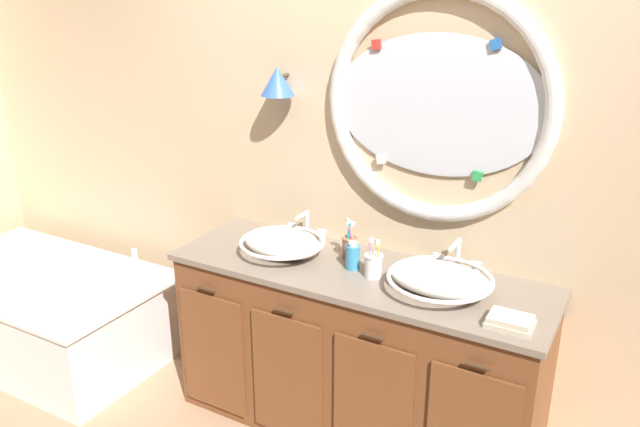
{
  "coord_description": "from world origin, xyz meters",
  "views": [
    {
      "loc": [
        1.21,
        -2.17,
        2.15
      ],
      "look_at": [
        -0.15,
        0.25,
        1.13
      ],
      "focal_mm": 35.45,
      "sensor_mm": 36.0,
      "label": 1
    }
  ],
  "objects_px": {
    "sink_basin_left": "(282,243)",
    "folded_hand_towel": "(510,322)",
    "sink_basin_right": "(440,279)",
    "toothbrush_holder_right": "(373,265)",
    "bathtub": "(44,303)",
    "soap_dispenser": "(353,256)",
    "toothbrush_holder_left": "(349,246)"
  },
  "relations": [
    {
      "from": "sink_basin_right",
      "to": "folded_hand_towel",
      "type": "height_order",
      "value": "sink_basin_right"
    },
    {
      "from": "toothbrush_holder_right",
      "to": "soap_dispenser",
      "type": "relative_size",
      "value": 1.29
    },
    {
      "from": "toothbrush_holder_right",
      "to": "bathtub",
      "type": "bearing_deg",
      "value": -173.07
    },
    {
      "from": "bathtub",
      "to": "folded_hand_towel",
      "type": "distance_m",
      "value": 2.79
    },
    {
      "from": "bathtub",
      "to": "toothbrush_holder_left",
      "type": "xyz_separation_m",
      "value": [
        1.88,
        0.39,
        0.63
      ]
    },
    {
      "from": "sink_basin_right",
      "to": "toothbrush_holder_left",
      "type": "bearing_deg",
      "value": 165.27
    },
    {
      "from": "folded_hand_towel",
      "to": "soap_dispenser",
      "type": "bearing_deg",
      "value": 167.36
    },
    {
      "from": "sink_basin_left",
      "to": "bathtub",
      "type": "bearing_deg",
      "value": -170.86
    },
    {
      "from": "sink_basin_right",
      "to": "soap_dispenser",
      "type": "xyz_separation_m",
      "value": [
        -0.44,
        0.03,
        -0.0
      ]
    },
    {
      "from": "bathtub",
      "to": "soap_dispenser",
      "type": "height_order",
      "value": "soap_dispenser"
    },
    {
      "from": "bathtub",
      "to": "toothbrush_holder_left",
      "type": "relative_size",
      "value": 7.43
    },
    {
      "from": "toothbrush_holder_left",
      "to": "folded_hand_towel",
      "type": "height_order",
      "value": "toothbrush_holder_left"
    },
    {
      "from": "sink_basin_left",
      "to": "soap_dispenser",
      "type": "height_order",
      "value": "soap_dispenser"
    },
    {
      "from": "folded_hand_towel",
      "to": "sink_basin_left",
      "type": "bearing_deg",
      "value": 172.8
    },
    {
      "from": "folded_hand_towel",
      "to": "toothbrush_holder_left",
      "type": "bearing_deg",
      "value": 161.8
    },
    {
      "from": "soap_dispenser",
      "to": "toothbrush_holder_right",
      "type": "bearing_deg",
      "value": -14.28
    },
    {
      "from": "folded_hand_towel",
      "to": "toothbrush_holder_right",
      "type": "bearing_deg",
      "value": 167.66
    },
    {
      "from": "sink_basin_right",
      "to": "toothbrush_holder_left",
      "type": "height_order",
      "value": "toothbrush_holder_left"
    },
    {
      "from": "sink_basin_left",
      "to": "toothbrush_holder_right",
      "type": "bearing_deg",
      "value": -0.21
    },
    {
      "from": "folded_hand_towel",
      "to": "bathtub",
      "type": "bearing_deg",
      "value": -177.73
    },
    {
      "from": "sink_basin_left",
      "to": "sink_basin_right",
      "type": "distance_m",
      "value": 0.81
    },
    {
      "from": "folded_hand_towel",
      "to": "sink_basin_right",
      "type": "bearing_deg",
      "value": 156.88
    },
    {
      "from": "bathtub",
      "to": "toothbrush_holder_right",
      "type": "height_order",
      "value": "toothbrush_holder_right"
    },
    {
      "from": "sink_basin_left",
      "to": "sink_basin_right",
      "type": "height_order",
      "value": "sink_basin_left"
    },
    {
      "from": "sink_basin_left",
      "to": "folded_hand_towel",
      "type": "distance_m",
      "value": 1.16
    },
    {
      "from": "soap_dispenser",
      "to": "folded_hand_towel",
      "type": "bearing_deg",
      "value": -12.64
    },
    {
      "from": "sink_basin_left",
      "to": "toothbrush_holder_left",
      "type": "relative_size",
      "value": 2.04
    },
    {
      "from": "sink_basin_right",
      "to": "soap_dispenser",
      "type": "bearing_deg",
      "value": 176.19
    },
    {
      "from": "toothbrush_holder_right",
      "to": "folded_hand_towel",
      "type": "distance_m",
      "value": 0.67
    },
    {
      "from": "bathtub",
      "to": "soap_dispenser",
      "type": "bearing_deg",
      "value": 8.25
    },
    {
      "from": "sink_basin_left",
      "to": "folded_hand_towel",
      "type": "relative_size",
      "value": 2.37
    },
    {
      "from": "toothbrush_holder_right",
      "to": "soap_dispenser",
      "type": "bearing_deg",
      "value": 165.72
    }
  ]
}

